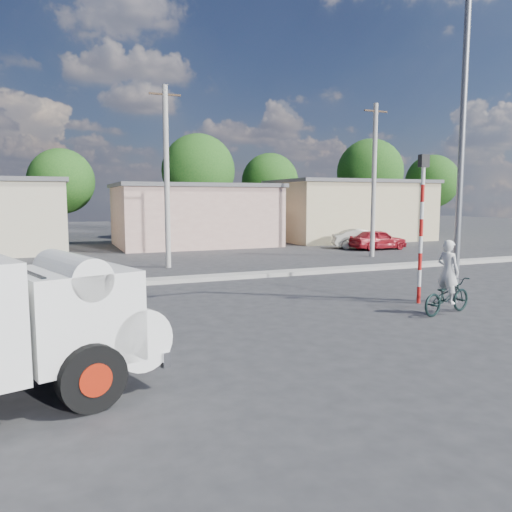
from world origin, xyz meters
name	(u,v)px	position (x,y,z in m)	size (l,w,h in m)	color
ground_plane	(356,325)	(0.00, 0.00, 0.00)	(120.00, 120.00, 0.00)	#2A292C
median	(241,276)	(0.00, 8.00, 0.08)	(40.00, 0.80, 0.16)	#99968E
bicycle	(447,296)	(2.95, 0.10, 0.49)	(0.65, 1.87, 0.98)	black
cyclist	(447,283)	(2.95, 0.10, 0.85)	(0.62, 0.41, 1.71)	white
car_cream	(362,239)	(11.06, 15.92, 0.60)	(1.27, 3.66, 1.20)	beige
car_red	(378,240)	(11.55, 14.98, 0.61)	(1.44, 3.58, 1.22)	maroon
traffic_pole	(422,216)	(3.20, 1.50, 2.59)	(0.28, 0.18, 4.36)	red
streetlight	(458,134)	(4.14, 1.20, 4.96)	(2.34, 0.22, 9.00)	slate
building_row	(181,213)	(1.10, 22.00, 2.13)	(37.80, 7.30, 4.44)	beige
tree_row	(237,176)	(7.45, 28.53, 4.96)	(51.24, 7.43, 8.42)	#38281E
utility_poles	(274,178)	(3.25, 12.00, 4.07)	(35.40, 0.24, 8.00)	#99968E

